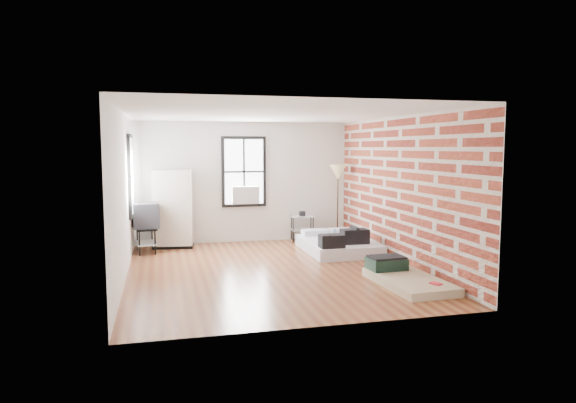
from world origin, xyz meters
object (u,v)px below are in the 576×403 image
object	(u,v)px
wardrobe	(173,209)
floor_lamp	(338,176)
side_table	(302,221)
mattress_main	(338,244)
mattress_bare	(404,277)
tv_stand	(146,217)

from	to	relation	value
wardrobe	floor_lamp	world-z (taller)	floor_lamp
floor_lamp	side_table	bearing A→B (deg)	159.41
mattress_main	side_table	bearing A→B (deg)	105.68
side_table	floor_lamp	xyz separation A→B (m)	(0.78, -0.29, 1.08)
side_table	wardrobe	bearing A→B (deg)	-178.66
wardrobe	floor_lamp	size ratio (longest dim) A/B	0.95
mattress_bare	side_table	size ratio (longest dim) A/B	2.41
mattress_main	wardrobe	size ratio (longest dim) A/B	1.10
wardrobe	side_table	xyz separation A→B (m)	(2.99, 0.07, -0.37)
wardrobe	floor_lamp	distance (m)	3.84
mattress_main	tv_stand	distance (m)	4.11
wardrobe	side_table	bearing A→B (deg)	8.49
wardrobe	tv_stand	size ratio (longest dim) A/B	1.63
mattress_main	mattress_bare	bearing A→B (deg)	-86.09
side_table	floor_lamp	distance (m)	1.36
mattress_main	mattress_bare	distance (m)	2.68
mattress_main	tv_stand	size ratio (longest dim) A/B	1.80
tv_stand	wardrobe	bearing A→B (deg)	31.35
mattress_main	floor_lamp	distance (m)	1.84
mattress_main	side_table	size ratio (longest dim) A/B	2.67
side_table	tv_stand	size ratio (longest dim) A/B	0.67
mattress_bare	tv_stand	size ratio (longest dim) A/B	1.62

